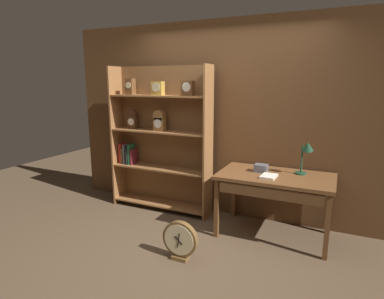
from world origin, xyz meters
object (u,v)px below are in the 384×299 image
Objects in this scene: bookshelf at (159,139)px; workbench at (275,182)px; desk_lamp at (306,152)px; round_clock_large at (180,240)px; toolbox_small at (261,168)px; open_repair_manual at (269,176)px.

workbench is (1.67, -0.21, -0.35)m from bookshelf.
desk_lamp is 1.72m from round_clock_large.
round_clock_large is at bearing -119.56° from toolbox_small.
open_repair_manual is at bearing 49.38° from round_clock_large.
desk_lamp is 1.88× the size of open_repair_manual.
round_clock_large is at bearing -127.10° from open_repair_manual.
toolbox_small is at bearing 60.44° from round_clock_large.
desk_lamp reaches higher than round_clock_large.
bookshelf is at bearing 172.71° from workbench.
desk_lamp is 2.72× the size of toolbox_small.
bookshelf is at bearing 178.02° from desk_lamp.
desk_lamp is at bearing 7.47° from toolbox_small.
open_repair_manual is 0.52× the size of round_clock_large.
round_clock_large is at bearing -129.18° from workbench.
workbench is at bearing -23.81° from toolbox_small.
open_repair_manual is 1.22m from round_clock_large.
bookshelf is 4.89× the size of desk_lamp.
workbench is 3.09× the size of round_clock_large.
toolbox_small is 0.23m from open_repair_manual.
bookshelf reaches higher than toolbox_small.
bookshelf reaches higher than workbench.
toolbox_small is (-0.18, 0.08, 0.13)m from workbench.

